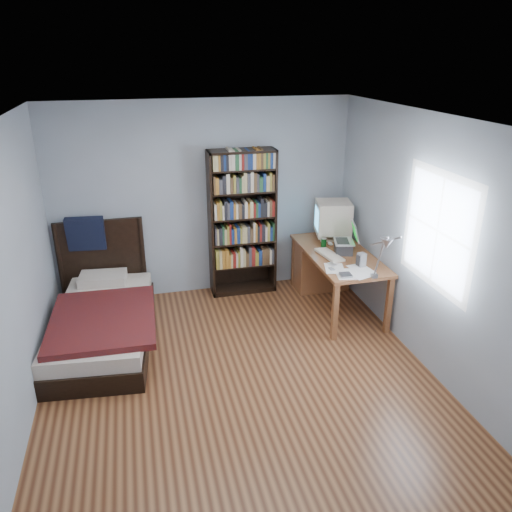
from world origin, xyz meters
name	(u,v)px	position (x,y,z in m)	size (l,w,h in m)	color
room	(242,263)	(0.03, 0.00, 1.25)	(4.20, 4.24, 2.50)	#4F2917
desk	(325,263)	(1.50, 1.63, 0.41)	(0.75, 1.56, 0.73)	brown
crt_monitor	(332,218)	(1.60, 1.69, 1.02)	(0.53, 0.49, 0.51)	beige
laptop	(345,245)	(1.57, 1.19, 0.84)	(0.37, 0.35, 0.37)	#2D2D30
desk_lamp	(385,247)	(1.47, 0.06, 1.25)	(0.24, 0.54, 0.64)	#99999E
keyboard	(329,255)	(1.36, 1.14, 0.75)	(0.17, 0.44, 0.03)	beige
speaker	(361,260)	(1.59, 0.76, 0.81)	(0.08, 0.08, 0.16)	gray
soda_can	(324,243)	(1.39, 1.42, 0.79)	(0.06, 0.06, 0.12)	#073809
mouse	(330,244)	(1.51, 1.48, 0.75)	(0.06, 0.10, 0.03)	silver
phone_silver	(332,264)	(1.28, 0.86, 0.74)	(0.06, 0.11, 0.02)	silver
phone_grey	(332,269)	(1.23, 0.75, 0.74)	(0.04, 0.08, 0.02)	gray
external_drive	(346,275)	(1.31, 0.55, 0.74)	(0.12, 0.12, 0.03)	gray
bookshelf	(242,223)	(0.46, 1.94, 0.95)	(0.85, 0.30, 1.90)	black
bed	(103,317)	(-1.32, 1.13, 0.26)	(1.20, 2.13, 1.16)	black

